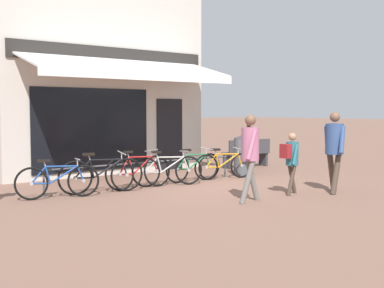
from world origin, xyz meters
name	(u,v)px	position (x,y,z in m)	size (l,w,h in m)	color
ground_plane	(197,183)	(0.00, 0.00, 0.00)	(160.00, 160.00, 0.00)	brown
shop_front	(90,62)	(-0.77, 4.15, 3.18)	(6.04, 4.74, 6.38)	beige
bike_rack_rail	(146,165)	(-1.17, 0.41, 0.49)	(4.97, 0.04, 0.57)	#47494F
bicycle_blue	(58,181)	(-3.42, 0.14, 0.36)	(1.64, 0.57, 0.80)	black
bicycle_black	(101,175)	(-2.46, 0.12, 0.39)	(1.84, 0.59, 0.88)	black
bicycle_red	(139,171)	(-1.50, 0.21, 0.39)	(1.73, 0.52, 0.89)	black
bicycle_silver	(167,170)	(-0.76, 0.14, 0.37)	(1.69, 0.63, 0.83)	black
bicycle_green	(194,167)	(0.14, 0.30, 0.37)	(1.66, 0.52, 0.83)	black
bicycle_orange	(224,165)	(1.02, 0.16, 0.36)	(1.65, 0.59, 0.80)	black
pedestrian_adult	(250,148)	(-0.62, -2.48, 1.04)	(0.62, 0.49, 1.70)	slate
pedestrian_child	(291,156)	(0.63, -2.41, 0.81)	(0.49, 0.41, 1.31)	#47382D
pedestrian_second_adult	(334,144)	(1.57, -2.79, 1.06)	(0.57, 0.68, 1.75)	#47382D
litter_bin	(243,155)	(1.89, 0.39, 0.56)	(0.51, 0.51, 1.11)	#515459
park_bench	(247,152)	(3.24, 1.63, 0.46)	(1.63, 0.55, 0.87)	#38383D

